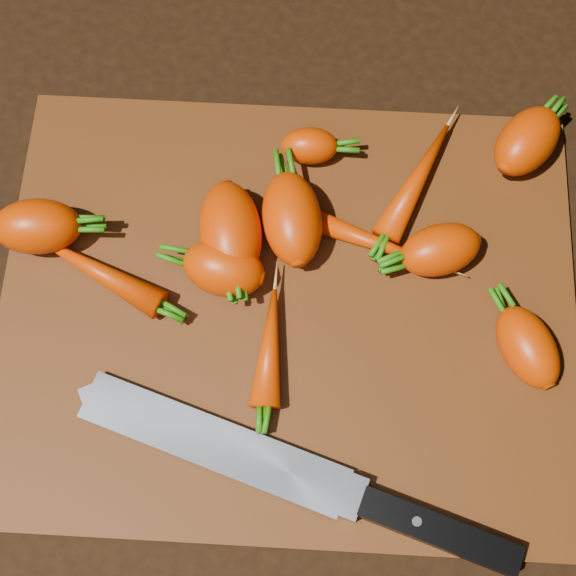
{
  "coord_description": "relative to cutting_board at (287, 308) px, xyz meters",
  "views": [
    {
      "loc": [
        0.01,
        -0.22,
        0.67
      ],
      "look_at": [
        0.0,
        0.01,
        0.03
      ],
      "focal_mm": 50.0,
      "sensor_mm": 36.0,
      "label": 1
    }
  ],
  "objects": [
    {
      "name": "carrot_10",
      "position": [
        0.21,
        0.16,
        0.03
      ],
      "size": [
        0.08,
        0.09,
        0.05
      ],
      "primitive_type": "ellipsoid",
      "rotation": [
        0.0,
        0.0,
        0.93
      ],
      "color": "#E13800",
      "rests_on": "cutting_board"
    },
    {
      "name": "carrot_2",
      "position": [
        -0.05,
        0.06,
        0.03
      ],
      "size": [
        0.07,
        0.1,
        0.05
      ],
      "primitive_type": "ellipsoid",
      "rotation": [
        0.0,
        0.0,
        -1.4
      ],
      "color": "#E13800",
      "rests_on": "cutting_board"
    },
    {
      "name": "carrot_8",
      "position": [
        0.07,
        0.06,
        0.02
      ],
      "size": [
        0.12,
        0.06,
        0.02
      ],
      "primitive_type": "ellipsoid",
      "rotation": [
        0.0,
        0.0,
        -0.33
      ],
      "color": "#E13800",
      "rests_on": "cutting_board"
    },
    {
      "name": "carrot_4",
      "position": [
        0.13,
        0.05,
        0.03
      ],
      "size": [
        0.08,
        0.07,
        0.04
      ],
      "primitive_type": "ellipsoid",
      "rotation": [
        0.0,
        0.0,
        3.48
      ],
      "color": "#E13800",
      "rests_on": "cutting_board"
    },
    {
      "name": "knife",
      "position": [
        -0.03,
        -0.13,
        0.02
      ],
      "size": [
        0.36,
        0.14,
        0.02
      ],
      "rotation": [
        0.0,
        0.0,
        -0.31
      ],
      "color": "gray",
      "rests_on": "cutting_board"
    },
    {
      "name": "carrot_7",
      "position": [
        0.11,
        0.12,
        0.02
      ],
      "size": [
        0.08,
        0.13,
        0.03
      ],
      "primitive_type": "ellipsoid",
      "rotation": [
        0.0,
        0.0,
        1.12
      ],
      "color": "#E13800",
      "rests_on": "cutting_board"
    },
    {
      "name": "carrot_0",
      "position": [
        -0.22,
        0.05,
        0.03
      ],
      "size": [
        0.08,
        0.06,
        0.05
      ],
      "primitive_type": "ellipsoid",
      "rotation": [
        0.0,
        0.0,
        0.1
      ],
      "color": "#E13800",
      "rests_on": "cutting_board"
    },
    {
      "name": "carrot_6",
      "position": [
        0.2,
        -0.03,
        0.03
      ],
      "size": [
        0.07,
        0.09,
        0.04
      ],
      "primitive_type": "ellipsoid",
      "rotation": [
        0.0,
        0.0,
        2.02
      ],
      "color": "#E13800",
      "rests_on": "cutting_board"
    },
    {
      "name": "carrot_11",
      "position": [
        -0.17,
        0.02,
        0.02
      ],
      "size": [
        0.13,
        0.08,
        0.03
      ],
      "primitive_type": "ellipsoid",
      "rotation": [
        0.0,
        0.0,
        2.68
      ],
      "color": "#E13800",
      "rests_on": "cutting_board"
    },
    {
      "name": "carrot_9",
      "position": [
        -0.01,
        -0.04,
        0.02
      ],
      "size": [
        0.03,
        0.1,
        0.03
      ],
      "primitive_type": "ellipsoid",
      "rotation": [
        0.0,
        0.0,
        1.55
      ],
      "color": "#E13800",
      "rests_on": "cutting_board"
    },
    {
      "name": "cutting_board",
      "position": [
        0.0,
        0.0,
        0.0
      ],
      "size": [
        0.5,
        0.4,
        0.01
      ],
      "primitive_type": "cube",
      "color": "#4F250A",
      "rests_on": "ground"
    },
    {
      "name": "carrot_1",
      "position": [
        -0.06,
        0.02,
        0.03
      ],
      "size": [
        0.08,
        0.06,
        0.05
      ],
      "primitive_type": "ellipsoid",
      "rotation": [
        0.0,
        0.0,
        2.94
      ],
      "color": "#E13800",
      "rests_on": "cutting_board"
    },
    {
      "name": "carrot_3",
      "position": [
        0.0,
        0.07,
        0.03
      ],
      "size": [
        0.07,
        0.1,
        0.05
      ],
      "primitive_type": "ellipsoid",
      "rotation": [
        0.0,
        0.0,
        1.76
      ],
      "color": "#E13800",
      "rests_on": "cutting_board"
    },
    {
      "name": "ground",
      "position": [
        0.0,
        0.0,
        -0.01
      ],
      "size": [
        2.0,
        2.0,
        0.01
      ],
      "primitive_type": "cube",
      "color": "black"
    },
    {
      "name": "carrot_5",
      "position": [
        0.01,
        0.15,
        0.02
      ],
      "size": [
        0.05,
        0.04,
        0.03
      ],
      "primitive_type": "ellipsoid",
      "rotation": [
        0.0,
        0.0,
        0.03
      ],
      "color": "#E13800",
      "rests_on": "cutting_board"
    }
  ]
}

